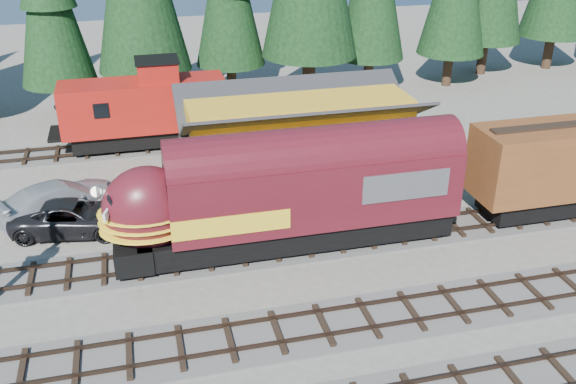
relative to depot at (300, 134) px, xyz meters
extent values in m
plane|color=#6B665B|center=(0.00, -10.50, -2.96)|extent=(120.00, 120.00, 0.00)
cube|color=#4C4947|center=(10.00, -6.50, -2.92)|extent=(68.00, 3.20, 0.08)
cube|color=#38281E|center=(10.00, -7.22, -2.71)|extent=(68.00, 0.08, 0.16)
cube|color=#38281E|center=(10.00, -5.78, -2.71)|extent=(68.00, 0.08, 0.16)
cube|color=#4C4947|center=(-10.00, 7.50, -2.92)|extent=(32.00, 3.20, 0.08)
cube|color=#38281E|center=(-10.00, 6.78, -2.71)|extent=(32.00, 0.08, 0.16)
cube|color=#38281E|center=(-10.00, 8.22, -2.71)|extent=(32.00, 0.08, 0.16)
cube|color=orange|center=(0.00, 0.00, -1.26)|extent=(12.00, 6.00, 3.40)
cube|color=yellow|center=(0.00, 0.00, 1.16)|extent=(11.88, 3.30, 1.44)
cube|color=white|center=(-6.04, -1.00, -0.76)|extent=(0.06, 2.40, 0.60)
cube|color=black|center=(-1.87, -6.50, -2.08)|extent=(14.28, 2.55, 1.10)
cube|color=#50121A|center=(-1.07, -6.50, -0.03)|extent=(13.02, 3.01, 3.01)
ellipsoid|color=#50121A|center=(-8.38, -6.50, -0.13)|extent=(3.81, 2.95, 3.71)
cube|color=#38383A|center=(2.64, -6.50, 0.32)|extent=(4.01, 3.07, 1.30)
sphere|color=white|center=(-10.37, -6.50, 0.87)|extent=(0.44, 0.44, 0.44)
cube|color=black|center=(-7.89, 7.50, -2.14)|extent=(8.94, 2.30, 0.99)
cube|color=#A61711|center=(-7.89, 7.50, -0.15)|extent=(9.93, 2.88, 2.98)
cube|color=#A61711|center=(-6.90, 7.50, 1.94)|extent=(2.38, 2.18, 1.19)
imported|color=black|center=(-11.86, -2.59, -2.17)|extent=(6.11, 3.60, 1.60)
imported|color=#B2B5BA|center=(-12.56, -0.67, -2.06)|extent=(6.71, 5.19, 1.81)
camera|label=1|loc=(-8.46, -31.13, 12.41)|focal=40.00mm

